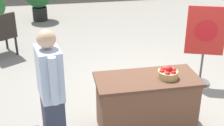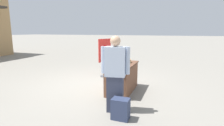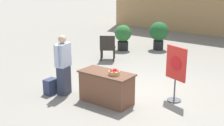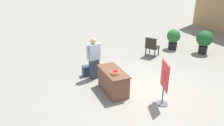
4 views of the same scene
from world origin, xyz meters
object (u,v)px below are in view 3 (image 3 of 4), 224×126
object	(u,v)px
apple_basket	(114,72)
patio_chair	(108,46)
backpack	(51,86)
display_table	(107,87)
potted_plant_near_left	(159,33)
poster_board	(176,71)
potted_plant_far_right	(123,36)
person_visitor	(63,65)

from	to	relation	value
apple_basket	patio_chair	xyz separation A→B (m)	(-2.56, 3.14, -0.33)
apple_basket	backpack	xyz separation A→B (m)	(-1.83, -0.40, -0.66)
display_table	potted_plant_near_left	size ratio (longest dim) A/B	1.18
backpack	poster_board	xyz separation A→B (m)	(2.92, 1.54, 0.60)
poster_board	potted_plant_near_left	distance (m)	5.46
potted_plant_near_left	display_table	bearing A→B (deg)	-74.64
poster_board	potted_plant_far_right	bearing A→B (deg)	-112.18
person_visitor	potted_plant_near_left	world-z (taller)	person_visitor
person_visitor	backpack	bearing A→B (deg)	-154.33
backpack	potted_plant_near_left	xyz separation A→B (m)	(-0.00, 6.14, 0.50)
backpack	potted_plant_far_right	size ratio (longest dim) A/B	0.39
patio_chair	potted_plant_near_left	xyz separation A→B (m)	(0.73, 2.60, 0.18)
apple_basket	poster_board	distance (m)	1.57
apple_basket	patio_chair	distance (m)	4.07
poster_board	potted_plant_near_left	bearing A→B (deg)	-128.07
display_table	apple_basket	distance (m)	0.54
poster_board	patio_chair	bearing A→B (deg)	-99.25
apple_basket	person_visitor	world-z (taller)	person_visitor
poster_board	potted_plant_far_right	xyz separation A→B (m)	(-4.07, 3.64, -0.18)
apple_basket	patio_chair	bearing A→B (deg)	129.20
apple_basket	display_table	bearing A→B (deg)	171.06
person_visitor	poster_board	xyz separation A→B (m)	(2.62, 1.32, -0.02)
potted_plant_far_right	person_visitor	bearing A→B (deg)	-73.67
backpack	apple_basket	bearing A→B (deg)	12.31
person_visitor	potted_plant_near_left	bearing A→B (deg)	82.77
person_visitor	backpack	distance (m)	0.72
backpack	display_table	bearing A→B (deg)	15.79
display_table	potted_plant_near_left	bearing A→B (deg)	105.36
backpack	patio_chair	bearing A→B (deg)	101.64
apple_basket	backpack	distance (m)	1.99
person_visitor	potted_plant_far_right	xyz separation A→B (m)	(-1.45, 4.95, -0.20)
poster_board	backpack	bearing A→B (deg)	-42.65
apple_basket	potted_plant_far_right	xyz separation A→B (m)	(-2.99, 4.77, -0.24)
person_visitor	potted_plant_near_left	distance (m)	5.94
apple_basket	potted_plant_far_right	size ratio (longest dim) A/B	0.25
display_table	potted_plant_far_right	size ratio (longest dim) A/B	1.30
apple_basket	potted_plant_near_left	world-z (taller)	potted_plant_near_left
display_table	person_visitor	xyz separation A→B (m)	(-1.27, -0.23, 0.43)
potted_plant_far_right	apple_basket	bearing A→B (deg)	-57.95
backpack	patio_chair	xyz separation A→B (m)	(-0.73, 3.54, 0.32)
poster_board	patio_chair	distance (m)	4.17
patio_chair	potted_plant_far_right	distance (m)	1.68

